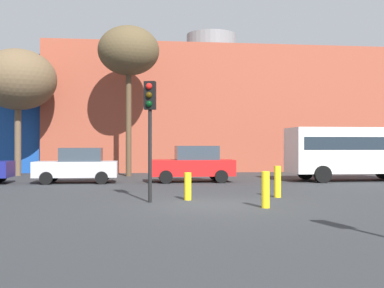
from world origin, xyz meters
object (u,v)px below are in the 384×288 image
Objects in this scene: traffic_light_island at (150,113)px; parked_car_1 at (78,165)px; bollard_yellow_0 at (278,182)px; bollard_yellow_1 at (266,190)px; bollard_yellow_2 at (188,186)px; bare_tree_1 at (129,52)px; white_bus at (355,149)px; bare_tree_0 at (18,80)px; parked_car_2 at (193,164)px.

parked_car_1 is at bearing -144.36° from traffic_light_island.
bollard_yellow_0 is 1.03× the size of bollard_yellow_1.
bare_tree_1 is at bearing 99.74° from bollard_yellow_2.
traffic_light_island is 13.80m from bare_tree_1.
white_bus reaches higher than bollard_yellow_1.
parked_car_1 is at bearing 123.35° from bollard_yellow_1.
parked_car_1 is at bearing 136.74° from bollard_yellow_0.
traffic_light_island is 4.22× the size of bollard_yellow_2.
bare_tree_1 is at bearing 105.83° from bollard_yellow_1.
bollard_yellow_2 is (-3.21, -0.43, -0.09)m from bollard_yellow_0.
bare_tree_1 is 8.07× the size of bollard_yellow_0.
bollard_yellow_0 is at bearing -47.91° from bare_tree_0.
bare_tree_1 reaches higher than bare_tree_0.
traffic_light_island is 2.76m from bollard_yellow_2.
bollard_yellow_2 is at bearing -80.26° from bare_tree_1.
traffic_light_island is at bearing -167.77° from bollard_yellow_0.
parked_car_1 is 3.70× the size of bollard_yellow_1.
white_bus is (14.00, -0.21, 0.77)m from parked_car_1.
bare_tree_0 is 17.07m from bollard_yellow_2.
bare_tree_0 is at bearing -138.09° from traffic_light_island.
parked_car_2 is at bearing -55.70° from bare_tree_1.
bare_tree_1 is (2.38, 4.77, 6.50)m from parked_car_1.
parked_car_1 is at bearing -54.68° from bare_tree_0.
bollard_yellow_0 is 3.24m from bollard_yellow_2.
parked_car_2 is 4.54× the size of bollard_yellow_2.
bollard_yellow_2 is (1.28, 0.54, -2.39)m from traffic_light_island.
traffic_light_island reaches higher than bollard_yellow_2.
parked_car_1 is 0.95× the size of parked_car_2.
bollard_yellow_1 is at bearing 76.94° from traffic_light_island.
bare_tree_1 is at bearing -55.70° from parked_car_2.
bollard_yellow_0 is at bearing 106.12° from parked_car_2.
bare_tree_1 reaches higher than parked_car_1.
bare_tree_0 reaches higher than parked_car_2.
traffic_light_island is 3.63× the size of bollard_yellow_1.
bare_tree_1 is at bearing -10.27° from bare_tree_0.
bollard_yellow_2 is (-9.48, -7.50, -1.16)m from white_bus.
parked_car_1 is 8.80m from bare_tree_0.
white_bus is 1.76× the size of traffic_light_island.
parked_car_2 is 8.81m from traffic_light_island.
traffic_light_island reaches higher than parked_car_2.
bare_tree_1 is at bearing -23.17° from white_bus.
white_bus reaches higher than parked_car_1.
bollard_yellow_1 is (10.78, -15.92, -5.21)m from bare_tree_0.
traffic_light_island is 5.14m from bollard_yellow_0.
bare_tree_1 reaches higher than bollard_yellow_2.
bollard_yellow_0 is at bearing 7.64° from bollard_yellow_2.
parked_car_2 is at bearing 106.12° from bollard_yellow_0.
bollard_yellow_0 is at bearing -66.03° from bare_tree_1.
traffic_light_island reaches higher than white_bus.
bollard_yellow_0 is at bearing 136.74° from parked_car_1.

